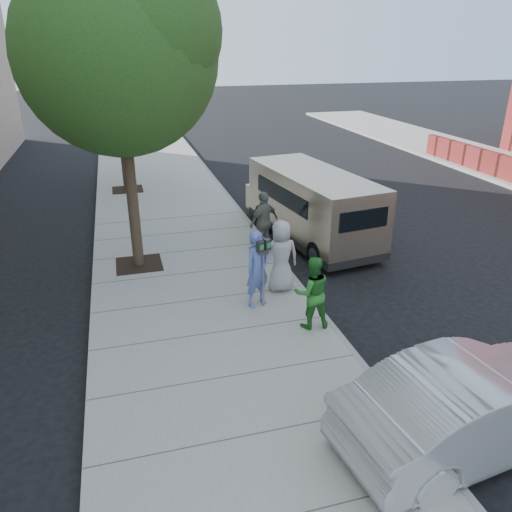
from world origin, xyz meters
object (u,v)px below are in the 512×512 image
Objects in this scene: parking_meter at (264,259)px; person_striped_polo at (264,222)px; tree_near at (119,46)px; tree_far at (116,64)px; van at (311,204)px; person_gray_shirt at (281,256)px; person_officer at (258,269)px; sedan at (478,404)px; person_green_shirt at (312,293)px.

person_striped_polo is (0.92, 3.09, -0.28)m from parking_meter.
tree_near is 7.63m from tree_far.
van is 3.41× the size of person_gray_shirt.
person_officer is at bearing 43.64° from person_striped_polo.
sedan is 2.56× the size of person_gray_shirt.
van is 4.74m from person_officer.
person_gray_shirt is (0.62, 0.66, -0.28)m from parking_meter.
parking_meter is at bearing -52.10° from person_green_shirt.
person_gray_shirt is (-1.30, 5.39, 0.29)m from sedan.
person_striped_polo is (-1.73, -0.86, -0.11)m from van.
tree_near reaches higher than parking_meter.
person_green_shirt is at bearing -52.21° from tree_near.
tree_far is 12.84m from person_green_shirt.
person_officer is 1.02× the size of person_striped_polo.
tree_near is 4.74× the size of parking_meter.
van is at bearing 179.25° from person_striped_polo.
tree_near is 4.80× the size of person_green_shirt.
person_gray_shirt is 1.00× the size of person_striped_polo.
person_officer is (2.42, -10.57, -3.85)m from tree_far.
person_gray_shirt is 2.45m from person_striped_polo.
sedan is 2.83× the size of person_green_shirt.
person_officer reaches higher than person_gray_shirt.
tree_far is 1.46× the size of sedan.
person_striped_polo reaches higher than sedan.
tree_far reaches higher than person_striped_polo.
van is (5.18, -6.71, -3.76)m from tree_far.
person_gray_shirt is at bearing -72.52° from tree_far.
van is 1.93m from person_striped_polo.
person_officer is at bearing 115.38° from parking_meter.
parking_meter is 0.36× the size of sedan.
person_gray_shirt is (0.73, 0.56, -0.02)m from person_officer.
person_green_shirt is at bearing 92.34° from person_gray_shirt.
person_green_shirt is at bearing 59.70° from person_striped_polo.
tree_far reaches higher than person_gray_shirt.
parking_meter is 4.76m from van.
tree_far is 9.28m from van.
tree_far is at bearing 80.56° from parking_meter.
sedan is 5.25m from person_officer.
person_officer is at bearing 37.19° from person_gray_shirt.
person_gray_shirt is (-2.03, -3.29, -0.11)m from van.
van reaches higher than parking_meter.
van is (2.65, 3.95, -0.18)m from parking_meter.
tree_far is at bearing 8.49° from sedan.
tree_near is 6.87m from van.
van reaches higher than person_striped_polo.
sedan is at bearing 69.93° from person_striped_polo.
person_officer is 3.16m from person_striped_polo.
sedan is at bearing 113.95° from person_green_shirt.
tree_far reaches higher than sedan.
person_gray_shirt is at bearing -129.53° from van.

